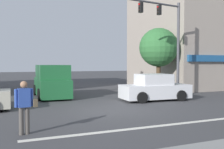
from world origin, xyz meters
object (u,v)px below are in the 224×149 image
object	(u,v)px
utility_pole_far_right	(180,34)
pedestrian_mid_crossing	(25,104)
traffic_light_mast	(167,33)
sedan_crossing_leftbound	(155,88)
street_tree	(159,48)
van_crossing_rightbound	(52,82)

from	to	relation	value
utility_pole_far_right	pedestrian_mid_crossing	distance (m)	15.92
traffic_light_mast	pedestrian_mid_crossing	bearing A→B (deg)	-148.62
sedan_crossing_leftbound	pedestrian_mid_crossing	size ratio (longest dim) A/B	2.52
street_tree	traffic_light_mast	distance (m)	3.13
traffic_light_mast	sedan_crossing_leftbound	bearing A→B (deg)	-151.49
utility_pole_far_right	pedestrian_mid_crossing	size ratio (longest dim) A/B	5.35
utility_pole_far_right	sedan_crossing_leftbound	bearing A→B (deg)	-141.05
traffic_light_mast	van_crossing_rightbound	distance (m)	8.14
van_crossing_rightbound	sedan_crossing_leftbound	xyz separation A→B (m)	(5.42, -3.88, -0.29)
street_tree	utility_pole_far_right	bearing A→B (deg)	9.87
utility_pole_far_right	traffic_light_mast	distance (m)	4.75
pedestrian_mid_crossing	street_tree	bearing A→B (deg)	38.96
utility_pole_far_right	street_tree	bearing A→B (deg)	-170.13
utility_pole_far_right	van_crossing_rightbound	world-z (taller)	utility_pole_far_right
utility_pole_far_right	sedan_crossing_leftbound	distance (m)	7.41
van_crossing_rightbound	utility_pole_far_right	bearing A→B (deg)	0.45
van_crossing_rightbound	sedan_crossing_leftbound	size ratio (longest dim) A/B	1.11
sedan_crossing_leftbound	utility_pole_far_right	bearing A→B (deg)	38.95
traffic_light_mast	street_tree	bearing A→B (deg)	66.99
traffic_light_mast	sedan_crossing_leftbound	xyz separation A→B (m)	(-1.40, -0.76, -3.46)
traffic_light_mast	sedan_crossing_leftbound	world-z (taller)	traffic_light_mast
street_tree	utility_pole_far_right	distance (m)	2.63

